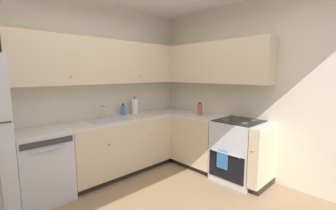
{
  "coord_description": "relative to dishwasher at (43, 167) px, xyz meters",
  "views": [
    {
      "loc": [
        -1.42,
        -1.59,
        1.59
      ],
      "look_at": [
        0.96,
        0.89,
        1.11
      ],
      "focal_mm": 24.08,
      "sensor_mm": 36.0,
      "label": 1
    }
  ],
  "objects": [
    {
      "name": "wall_right",
      "position": [
        2.58,
        -1.44,
        0.9
      ],
      "size": [
        0.05,
        3.58,
        2.66
      ],
      "primitive_type": "cube",
      "color": "beige",
      "rests_on": "ground_plane"
    },
    {
      "name": "lower_cabinets_right",
      "position": [
        2.26,
        -0.87,
        0.0
      ],
      "size": [
        0.62,
        1.57,
        0.86
      ],
      "color": "beige",
      "rests_on": "ground_plane"
    },
    {
      "name": "countertop_right",
      "position": [
        2.26,
        -0.87,
        0.45
      ],
      "size": [
        0.6,
        1.57,
        0.03
      ],
      "color": "beige",
      "rests_on": "lower_cabinets_right"
    },
    {
      "name": "wall_back",
      "position": [
        0.69,
        0.33,
        0.9
      ],
      "size": [
        3.83,
        0.05,
        2.66
      ],
      "primitive_type": "cube",
      "color": "beige",
      "rests_on": "ground_plane"
    },
    {
      "name": "soap_bottle",
      "position": [
        1.31,
        0.18,
        0.55
      ],
      "size": [
        0.07,
        0.07,
        0.2
      ],
      "color": "#3F72BF",
      "rests_on": "countertop_back"
    },
    {
      "name": "oven_range",
      "position": [
        2.27,
        -1.42,
        0.02
      ],
      "size": [
        0.68,
        0.62,
        1.04
      ],
      "color": "silver",
      "rests_on": "ground_plane"
    },
    {
      "name": "faucet",
      "position": [
        0.95,
        0.18,
        0.59
      ],
      "size": [
        0.07,
        0.16,
        0.2
      ],
      "color": "silver",
      "rests_on": "countertop_back"
    },
    {
      "name": "oil_bottle",
      "position": [
        2.26,
        -0.7,
        0.56
      ],
      "size": [
        0.07,
        0.07,
        0.21
      ],
      "color": "#BF4C3F",
      "rests_on": "countertop_right"
    },
    {
      "name": "countertop_back",
      "position": [
        1.13,
        0.0,
        0.45
      ],
      "size": [
        2.86,
        0.6,
        0.03
      ],
      "primitive_type": "cube",
      "color": "beige",
      "rests_on": "lower_cabinets_back"
    },
    {
      "name": "dishwasher",
      "position": [
        0.0,
        0.0,
        0.0
      ],
      "size": [
        0.6,
        0.63,
        0.86
      ],
      "color": "silver",
      "rests_on": "ground_plane"
    },
    {
      "name": "paper_towel_roll",
      "position": [
        1.54,
        0.16,
        0.59
      ],
      "size": [
        0.11,
        0.11,
        0.32
      ],
      "color": "white",
      "rests_on": "countertop_back"
    },
    {
      "name": "lower_cabinets_back",
      "position": [
        1.13,
        0.0,
        0.0
      ],
      "size": [
        1.65,
        0.62,
        0.86
      ],
      "color": "beige",
      "rests_on": "ground_plane"
    },
    {
      "name": "sink",
      "position": [
        0.94,
        -0.03,
        0.42
      ],
      "size": [
        0.58,
        0.4,
        0.1
      ],
      "color": "#B7B7BC",
      "rests_on": "countertop_back"
    },
    {
      "name": "upper_cabinets_right",
      "position": [
        2.4,
        -0.75,
        1.33
      ],
      "size": [
        0.32,
        2.11,
        0.65
      ],
      "color": "beige"
    },
    {
      "name": "upper_cabinets_back",
      "position": [
        0.97,
        0.14,
        1.33
      ],
      "size": [
        2.54,
        0.34,
        0.65
      ],
      "color": "beige"
    }
  ]
}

